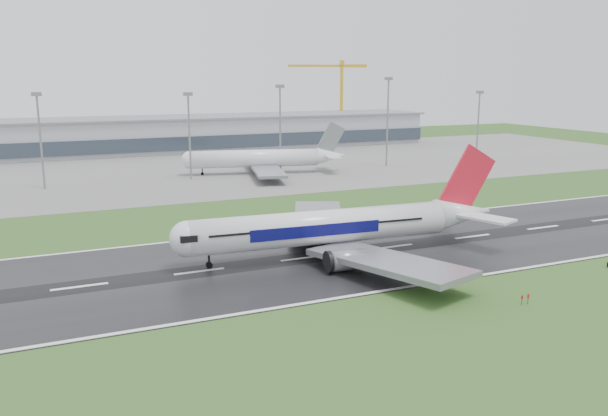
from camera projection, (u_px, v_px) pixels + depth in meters
name	position (u px, v px, depth m)	size (l,w,h in m)	color
ground	(393.00, 247.00, 123.69)	(520.00, 520.00, 0.00)	#294E1C
runway	(393.00, 247.00, 123.68)	(400.00, 45.00, 0.10)	black
apron	(220.00, 166.00, 235.52)	(400.00, 130.00, 0.08)	slate
terminal	(184.00, 134.00, 287.63)	(240.00, 36.00, 15.00)	#9799A2
main_airliner	(344.00, 205.00, 116.28)	(66.07, 62.92, 19.51)	silver
parked_airliner	(261.00, 149.00, 216.32)	(59.44, 55.34, 17.42)	silver
tower_crane	(341.00, 100.00, 333.97)	(43.20, 2.36, 42.77)	gold
floodmast_1	(41.00, 143.00, 185.30)	(0.64, 0.64, 28.18)	gray
floodmast_2	(190.00, 138.00, 203.39)	(0.64, 0.64, 27.71)	gray
floodmast_3	(280.00, 131.00, 215.97)	(0.64, 0.64, 30.04)	gray
floodmast_4	(387.00, 124.00, 233.08)	(0.64, 0.64, 32.64)	gray
floodmast_5	(478.00, 127.00, 250.74)	(0.64, 0.64, 27.17)	gray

